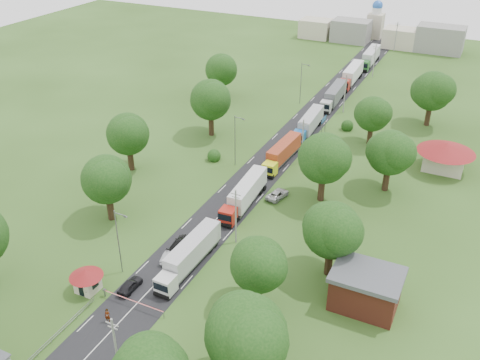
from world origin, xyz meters
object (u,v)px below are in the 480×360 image
Objects in this scene: guard_booth at (87,277)px; info_sign at (324,122)px; boom_barrier at (124,298)px; car_lane_front at (130,285)px; car_lane_mid at (171,255)px; pedestrian_near at (108,316)px; truck_0 at (190,255)px.

guard_booth is 61.27m from info_sign.
boom_barrier is 2.10× the size of guard_booth.
info_sign is at bearing -97.75° from car_lane_front.
boom_barrier is at bearing 80.31° from car_lane_mid.
boom_barrier is 3.50m from pedestrian_near.
info_sign is 1.00× the size of car_lane_front.
info_sign reaches higher than guard_booth.
truck_0 is 3.47× the size of car_lane_front.
boom_barrier is at bearing 0.01° from guard_booth.
car_lane_mid is at bearing 58.89° from guard_booth.
car_lane_front is (-1.00, 2.51, -0.19)m from boom_barrier.
car_lane_mid is (1.36, 7.77, -0.01)m from car_lane_front.
boom_barrier is at bearing 74.78° from pedestrian_near.
guard_booth is 0.31× the size of truck_0.
truck_0 is (9.52, 10.04, -0.08)m from guard_booth.
guard_booth is 1.07× the size of info_sign.
car_lane_front is at bearing -97.49° from info_sign.
boom_barrier is 2.19× the size of car_lane_mid.
pedestrian_near is (0.09, -3.50, 0.08)m from boom_barrier.
car_lane_mid is at bearing 72.17° from pedestrian_near.
guard_booth is at bearing 132.75° from pedestrian_near.
guard_booth reaches higher than pedestrian_near.
boom_barrier is 2.70m from car_lane_front.
info_sign is (12.40, 60.00, 0.84)m from guard_booth.
guard_booth reaches higher than car_lane_mid.
boom_barrier is 60.39m from info_sign.
truck_0 reaches higher than guard_booth.
info_sign is at bearing 83.76° from boom_barrier.
pedestrian_near is (-6.47, -63.50, -2.03)m from info_sign.
info_sign reaches higher than pedestrian_near.
car_lane_front is (4.84, 2.51, -1.46)m from guard_booth.
guard_booth reaches higher than car_lane_front.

